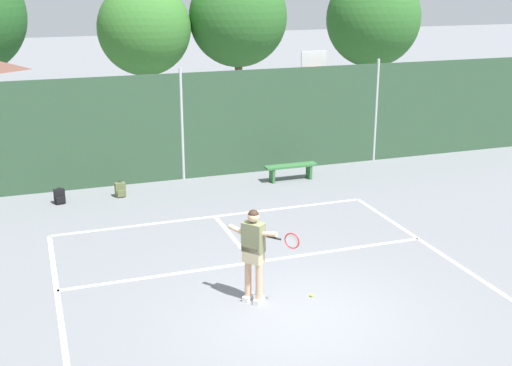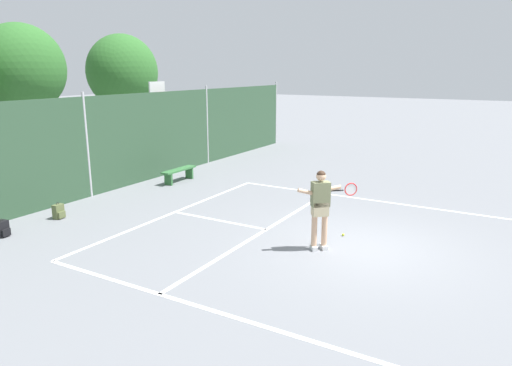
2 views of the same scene
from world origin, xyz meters
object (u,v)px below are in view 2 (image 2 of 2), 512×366
(tennis_ball, at_px, (343,235))
(backpack_black, at_px, (3,229))
(tennis_player, at_px, (321,203))
(backpack_olive, at_px, (59,212))
(courtside_bench, at_px, (179,172))
(basketball_hoop, at_px, (157,112))

(tennis_ball, relative_size, backpack_black, 0.14)
(tennis_ball, bearing_deg, tennis_player, 170.68)
(backpack_olive, bearing_deg, backpack_black, -178.65)
(backpack_black, xyz_separation_m, courtside_bench, (6.73, -0.08, 0.17))
(tennis_player, height_order, courtside_bench, tennis_player)
(tennis_ball, xyz_separation_m, courtside_bench, (2.48, 7.20, 0.33))
(tennis_player, bearing_deg, basketball_hoop, 60.56)
(tennis_ball, bearing_deg, backpack_olive, 109.57)
(basketball_hoop, height_order, backpack_olive, basketball_hoop)
(backpack_black, distance_m, courtside_bench, 6.73)
(backpack_black, bearing_deg, tennis_player, -66.21)
(tennis_player, xyz_separation_m, courtside_bench, (3.60, 7.02, -0.75))
(backpack_black, height_order, courtside_bench, courtside_bench)
(tennis_player, bearing_deg, backpack_olive, 101.78)
(backpack_black, height_order, backpack_olive, same)
(tennis_player, bearing_deg, backpack_black, 113.79)
(backpack_black, bearing_deg, courtside_bench, -0.68)
(backpack_black, bearing_deg, basketball_hoop, 15.75)
(tennis_ball, bearing_deg, backpack_black, 120.23)
(tennis_ball, distance_m, backpack_olive, 7.77)
(basketball_hoop, relative_size, courtside_bench, 2.22)
(tennis_ball, relative_size, backpack_olive, 0.14)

